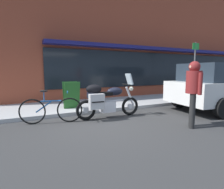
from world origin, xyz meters
name	(u,v)px	position (x,y,z in m)	size (l,w,h in m)	color
ground_plane	(105,124)	(0.00, 0.00, 0.00)	(80.00, 80.00, 0.00)	#303030
storefront_building	(164,37)	(5.62, 4.05, 3.41)	(19.23, 0.90, 6.98)	brown
sidewalk_curb	(221,94)	(9.00, 2.60, 0.06)	(30.00, 2.59, 0.12)	#9E9E9E
touring_motorcycle	(106,99)	(0.29, 0.57, 0.60)	(2.12, 0.64, 1.38)	black
parked_bicycle	(51,110)	(-1.30, 0.74, 0.39)	(1.68, 0.56, 0.95)	black
pedestrian_walking	(193,86)	(1.92, -1.28, 1.08)	(0.44, 0.55, 1.71)	black
sandwich_board_sign	(71,95)	(-0.41, 2.02, 0.60)	(0.55, 0.42, 0.96)	#1E511E
parking_sign_pole	(194,65)	(5.97, 2.13, 1.74)	(0.44, 0.07, 2.77)	#59595B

